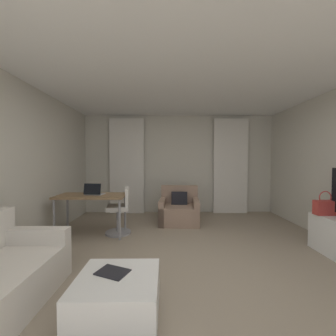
% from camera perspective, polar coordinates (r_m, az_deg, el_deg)
% --- Properties ---
extents(ground_plane, '(12.00, 12.00, 0.00)m').
position_cam_1_polar(ground_plane, '(3.02, 6.62, -25.46)').
color(ground_plane, gray).
extents(wall_window, '(5.12, 0.06, 2.60)m').
position_cam_1_polar(wall_window, '(5.70, 2.87, 1.07)').
color(wall_window, beige).
rests_on(wall_window, ground).
extents(ceiling, '(5.12, 6.12, 0.06)m').
position_cam_1_polar(ceiling, '(2.95, 6.86, 26.72)').
color(ceiling, white).
rests_on(ceiling, wall_left).
extents(curtain_left_panel, '(0.90, 0.06, 2.50)m').
position_cam_1_polar(curtain_left_panel, '(5.66, -11.08, 0.52)').
color(curtain_left_panel, silver).
rests_on(curtain_left_panel, ground).
extents(curtain_right_panel, '(0.90, 0.06, 2.50)m').
position_cam_1_polar(curtain_right_panel, '(5.82, 16.59, 0.52)').
color(curtain_right_panel, silver).
rests_on(curtain_right_panel, ground).
extents(armchair, '(0.92, 0.87, 0.80)m').
position_cam_1_polar(armchair, '(4.84, 3.07, -11.44)').
color(armchair, '#997A66').
rests_on(armchair, ground).
extents(desk, '(1.24, 0.60, 0.76)m').
position_cam_1_polar(desk, '(4.21, -19.96, -7.78)').
color(desk, olive).
rests_on(desk, ground).
extents(desk_chair, '(0.48, 0.48, 0.88)m').
position_cam_1_polar(desk_chair, '(4.21, -12.83, -11.81)').
color(desk_chair, gray).
rests_on(desk_chair, ground).
extents(laptop, '(0.35, 0.29, 0.22)m').
position_cam_1_polar(laptop, '(4.17, -19.37, -6.25)').
color(laptop, '#ADADB2').
rests_on(laptop, desk).
extents(coffee_table, '(0.72, 0.68, 0.37)m').
position_cam_1_polar(coffee_table, '(2.23, -13.52, -30.84)').
color(coffee_table, white).
rests_on(coffee_table, ground).
extents(magazine_open, '(0.34, 0.29, 0.01)m').
position_cam_1_polar(magazine_open, '(2.20, -14.78, -25.59)').
color(magazine_open, black).
rests_on(magazine_open, coffee_table).
extents(handbag_primary, '(0.30, 0.14, 0.37)m').
position_cam_1_polar(handbag_primary, '(4.07, 36.77, -8.47)').
color(handbag_primary, '#B73833').
rests_on(handbag_primary, tv_console).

